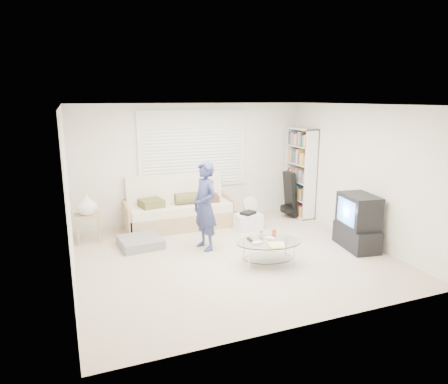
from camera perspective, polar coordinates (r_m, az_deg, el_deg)
name	(u,v)px	position (r m, az deg, el deg)	size (l,w,h in m)	color
ground	(233,256)	(6.82, 1.30, -9.15)	(5.00, 5.00, 0.00)	tan
room_shell	(223,157)	(6.82, -0.17, 5.09)	(5.02, 4.52, 2.51)	white
window_blinds	(193,149)	(8.44, -4.40, 6.09)	(2.32, 0.08, 1.62)	silver
futon_sofa	(179,210)	(8.26, -6.44, -2.62)	(2.18, 0.88, 1.06)	tan
grey_floor_pillow	(141,242)	(7.37, -11.83, -7.01)	(0.71, 0.71, 0.16)	slate
side_table	(87,206)	(7.69, -19.02, -1.94)	(0.46, 0.37, 0.91)	tan
bookshelf	(300,173)	(9.04, 10.87, 2.72)	(0.31, 0.83, 1.97)	white
guitar_case	(290,198)	(8.97, 9.37, -0.79)	(0.36, 0.37, 1.01)	black
floor_fan	(249,207)	(8.54, 3.65, -2.16)	(0.35, 0.23, 0.57)	white
storage_bin	(248,221)	(8.13, 3.47, -4.17)	(0.54, 0.39, 0.37)	white
tv_unit	(358,222)	(7.42, 18.55, -4.13)	(0.60, 0.95, 0.97)	black
coffee_table	(268,246)	(6.43, 6.37, -7.69)	(1.15, 0.86, 0.51)	silver
standing_person	(205,206)	(6.92, -2.72, -2.02)	(0.57, 0.37, 1.56)	navy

